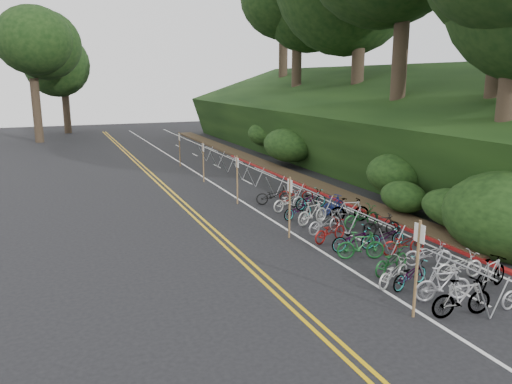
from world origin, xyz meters
TOP-DOWN VIEW (x-y plane):
  - ground at (0.00, 0.00)m, footprint 120.00×120.00m
  - road_markings at (0.63, 10.10)m, footprint 7.47×80.00m
  - red_curb at (5.70, 12.00)m, footprint 0.25×28.00m
  - embankment at (12.96, 19.04)m, footprint 14.30×48.14m
  - bike_rack_front at (2.49, -2.12)m, footprint 1.13×2.62m
  - bike_racks_rest at (3.00, 13.00)m, footprint 1.14×23.00m
  - signpost_near at (0.68, -2.43)m, footprint 0.08×0.40m
  - signposts_rest at (0.60, 14.00)m, footprint 0.08×18.40m
  - bike_front at (1.51, -0.47)m, footprint 1.13×1.72m
  - bike_valet at (2.96, 3.60)m, footprint 3.28×15.08m

SIDE VIEW (x-z plane):
  - ground at x=0.00m, z-range 0.00..0.00m
  - road_markings at x=0.63m, z-range 0.00..0.01m
  - red_curb at x=5.70m, z-range 0.00..0.10m
  - bike_front at x=1.51m, z-range 0.00..0.85m
  - bike_valet at x=2.96m, z-range -0.07..1.02m
  - bike_rack_front at x=2.49m, z-range 0.25..1.41m
  - bike_racks_rest at x=3.00m, z-range 0.27..1.44m
  - signposts_rest at x=0.60m, z-range 0.18..2.68m
  - signpost_near at x=0.68m, z-range 0.19..2.90m
  - embankment at x=12.96m, z-range -1.99..7.12m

